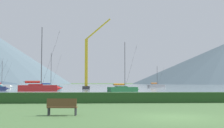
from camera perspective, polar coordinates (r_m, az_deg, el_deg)
The scene contains 10 objects.
ground_plane at distance 15.90m, azimuth 11.94°, elevation -10.22°, with size 1000.00×1000.00×0.00m, color #517A42.
harbor_water at distance 152.32m, azimuth -1.58°, elevation -4.30°, with size 320.00×246.00×0.00m, color #8C9EA3.
hedge_line at distance 26.60m, azimuth 5.73°, elevation -6.57°, with size 80.00×1.20×0.93m, color #284C23.
sailboat_slip_1 at distance 101.71m, azimuth -21.12°, elevation -4.06°, with size 7.48×3.77×8.77m.
sailboat_slip_6 at distance 106.27m, azimuth 8.69°, elevation -4.25°, with size 7.20×3.74×7.61m.
sailboat_slip_7 at distance 62.66m, azimuth -14.26°, elevation -4.47°, with size 9.30×4.08×13.53m.
sailboat_slip_8 at distance 81.01m, azimuth -12.22°, elevation -4.42°, with size 6.83×2.58×9.93m.
sailboat_slip_12 at distance 57.25m, azimuth 2.19°, elevation -4.88°, with size 6.75×3.83×9.85m.
park_bench_under_tree at distance 16.54m, azimuth -9.80°, elevation -8.13°, with size 1.70×0.60×0.95m.
dock_crane at distance 79.86m, azimuth -4.87°, elevation -0.35°, with size 7.66×2.00×19.58m.
Camera 1 is at (-4.07, -15.25, 1.85)m, focal length 46.49 mm.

